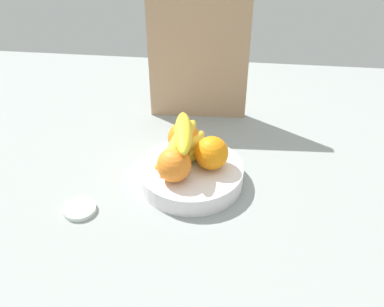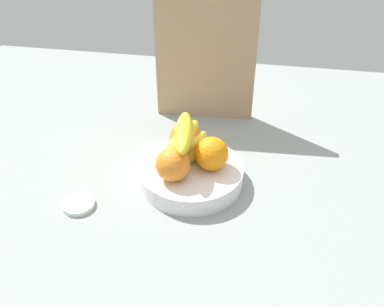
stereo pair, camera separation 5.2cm
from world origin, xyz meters
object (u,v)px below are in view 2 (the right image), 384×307
(orange_center, at_px, (173,164))
(orange_front_left, at_px, (212,154))
(orange_front_right, at_px, (186,137))
(cutting_board, at_px, (206,59))
(fruit_bowl, at_px, (192,175))
(banana_bunch, at_px, (184,144))
(jar_lid, at_px, (78,204))

(orange_center, bearing_deg, orange_front_left, 34.16)
(orange_front_right, bearing_deg, cutting_board, 87.77)
(fruit_bowl, height_order, orange_front_right, orange_front_right)
(banana_bunch, height_order, cutting_board, cutting_board)
(orange_center, relative_size, jar_lid, 1.08)
(jar_lid, bearing_deg, orange_center, 22.15)
(cutting_board, bearing_deg, orange_front_left, -81.36)
(orange_center, distance_m, banana_bunch, 0.07)
(orange_front_left, relative_size, orange_center, 1.00)
(jar_lid, bearing_deg, fruit_bowl, 28.54)
(orange_center, bearing_deg, fruit_bowl, 53.00)
(orange_front_left, relative_size, banana_bunch, 0.44)
(fruit_bowl, relative_size, cutting_board, 0.69)
(orange_center, xyz_separation_m, cutting_board, (0.02, 0.37, 0.09))
(orange_front_left, bearing_deg, orange_front_right, 142.15)
(orange_front_left, height_order, orange_center, same)
(banana_bunch, relative_size, cutting_board, 0.51)
(orange_front_left, distance_m, orange_front_right, 0.09)
(banana_bunch, bearing_deg, orange_center, -101.54)
(orange_center, relative_size, banana_bunch, 0.44)
(orange_front_left, distance_m, jar_lid, 0.33)
(cutting_board, height_order, jar_lid, cutting_board)
(orange_front_left, height_order, banana_bunch, banana_bunch)
(orange_front_left, bearing_deg, orange_center, -145.84)
(orange_center, xyz_separation_m, banana_bunch, (0.01, 0.06, 0.01))
(orange_front_left, bearing_deg, cutting_board, 101.41)
(banana_bunch, distance_m, jar_lid, 0.28)
(banana_bunch, height_order, jar_lid, banana_bunch)
(fruit_bowl, distance_m, jar_lid, 0.27)
(banana_bunch, xyz_separation_m, jar_lid, (-0.22, -0.15, -0.09))
(orange_front_left, height_order, orange_front_right, same)
(orange_center, bearing_deg, orange_front_right, 85.76)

